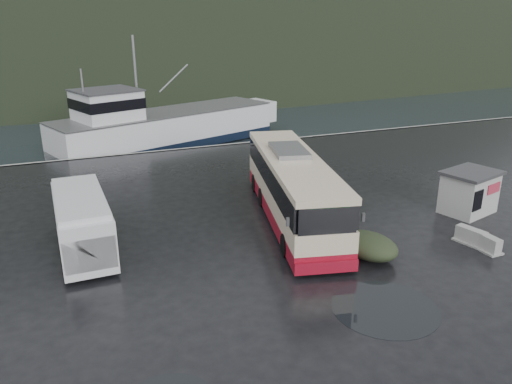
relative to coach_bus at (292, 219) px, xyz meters
name	(u,v)px	position (x,y,z in m)	size (l,w,h in m)	color
ground	(278,252)	(-2.29, -3.33, 0.00)	(160.00, 160.00, 0.00)	black
harbor_water	(89,61)	(-2.29, 106.67, 0.00)	(300.00, 180.00, 0.02)	black
quay_edge	(176,149)	(-2.29, 16.67, 0.00)	(160.00, 0.60, 1.50)	#999993
headland	(87,38)	(7.71, 246.67, 0.00)	(780.00, 540.00, 570.00)	black
coach_bus	(292,219)	(0.00, 0.00, 0.00)	(3.18, 12.83, 3.63)	beige
white_van	(86,251)	(-10.44, 0.09, 0.00)	(2.25, 6.56, 2.75)	silver
waste_bin_left	(340,247)	(0.62, -3.92, 0.00)	(1.05, 1.05, 1.47)	#12673D
waste_bin_right	(332,238)	(0.75, -2.96, 0.00)	(0.96, 0.96, 1.34)	#12673D
dome_tent	(368,257)	(1.22, -5.27, 0.00)	(2.00, 2.80, 1.10)	#2B3520
ticket_kiosk	(466,212)	(9.32, -2.71, 0.00)	(3.00, 2.27, 2.34)	#B9BAB5
jersey_barrier_a	(485,250)	(6.64, -6.71, 0.00)	(0.73, 1.46, 0.73)	#999993
jersey_barrier_b	(470,243)	(6.51, -5.87, 0.00)	(0.75, 1.50, 0.75)	#999993
fishing_trawler	(168,131)	(-1.45, 23.61, 0.00)	(25.07, 5.50, 10.03)	silver
puddles	(322,269)	(-1.24, -5.56, 0.01)	(14.70, 16.54, 0.01)	black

